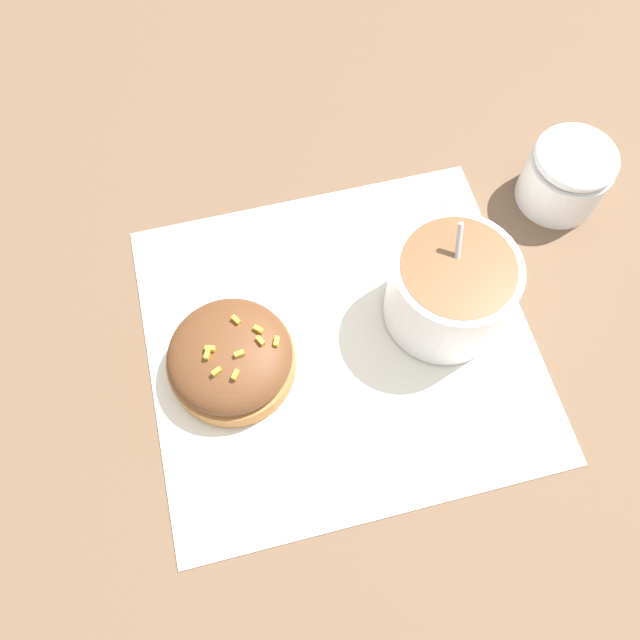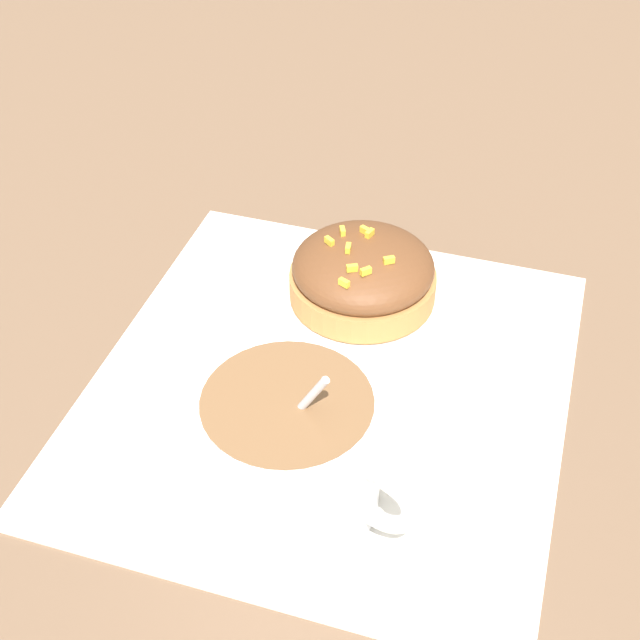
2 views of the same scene
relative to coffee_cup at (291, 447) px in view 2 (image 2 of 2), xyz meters
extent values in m
plane|color=brown|center=(-0.08, -0.01, -0.04)|extent=(3.00, 3.00, 0.00)
cube|color=white|center=(-0.08, -0.01, -0.04)|extent=(0.32, 0.30, 0.00)
cylinder|color=white|center=(0.00, 0.00, 0.00)|extent=(0.09, 0.09, 0.07)
cylinder|color=brown|center=(0.00, 0.00, 0.03)|extent=(0.08, 0.08, 0.01)
torus|color=white|center=(0.01, 0.05, 0.00)|extent=(0.02, 0.04, 0.04)
ellipsoid|color=silver|center=(0.00, 0.03, -0.03)|extent=(0.02, 0.03, 0.01)
cylinder|color=silver|center=(0.00, 0.00, 0.01)|extent=(0.01, 0.05, 0.09)
cylinder|color=#B2753D|center=(-0.17, -0.02, -0.03)|extent=(0.10, 0.10, 0.02)
ellipsoid|color=brown|center=(-0.17, -0.02, -0.02)|extent=(0.09, 0.09, 0.03)
cube|color=yellow|center=(-0.18, -0.04, 0.00)|extent=(0.01, 0.01, 0.00)
cube|color=yellow|center=(-0.16, 0.00, 0.00)|extent=(0.01, 0.01, 0.00)
cube|color=yellow|center=(-0.18, -0.02, 0.00)|extent=(0.01, 0.00, 0.00)
cube|color=yellow|center=(-0.17, -0.04, 0.00)|extent=(0.01, 0.01, 0.00)
cube|color=yellow|center=(-0.15, -0.02, 0.00)|extent=(0.01, 0.01, 0.00)
cube|color=yellow|center=(-0.18, -0.03, 0.00)|extent=(0.01, 0.01, 0.00)
cube|color=yellow|center=(-0.13, -0.02, 0.00)|extent=(0.01, 0.01, 0.00)
cube|color=yellow|center=(-0.15, -0.02, 0.00)|extent=(0.01, 0.01, 0.00)
cube|color=yellow|center=(-0.16, -0.03, 0.00)|extent=(0.01, 0.00, 0.00)
camera|label=1|loc=(-0.13, -0.20, 0.41)|focal=35.00mm
camera|label=2|loc=(0.26, 0.12, 0.34)|focal=50.00mm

